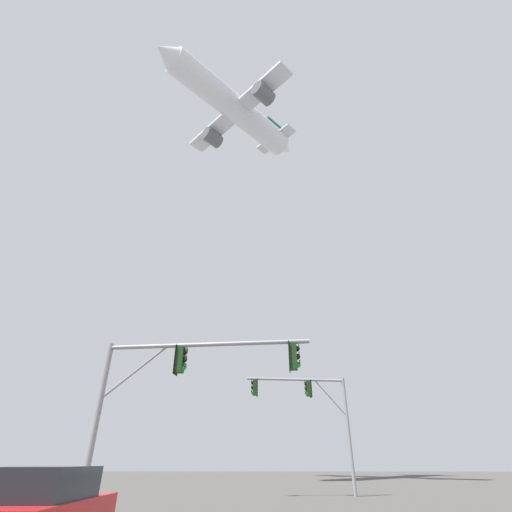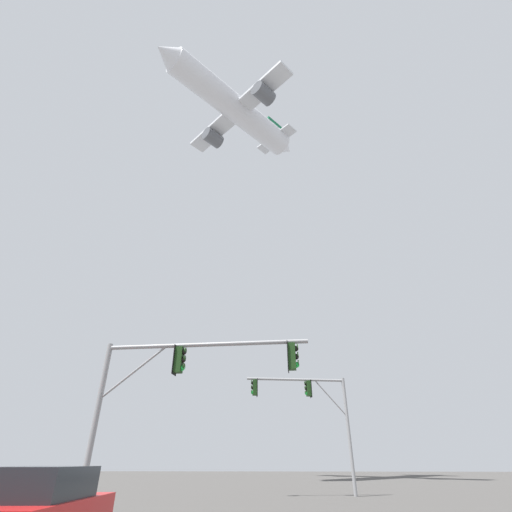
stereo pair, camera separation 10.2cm
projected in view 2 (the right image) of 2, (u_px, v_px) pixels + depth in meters
name	position (u px, v px, depth m)	size (l,w,h in m)	color
signal_pole_near	(177.00, 377.00, 12.91)	(7.50, 0.75, 5.57)	gray
signal_pole_far	(312.00, 404.00, 22.38)	(6.16, 1.25, 6.34)	gray
airplane	(234.00, 108.00, 60.98)	(22.12, 24.04, 7.94)	white
parked_car	(35.00, 511.00, 7.25)	(2.14, 4.23, 1.60)	red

